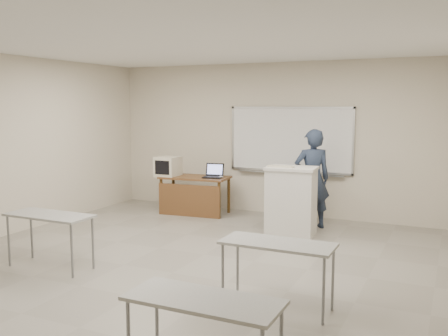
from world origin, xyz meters
The scene contains 10 objects.
floor centered at (0.00, 0.00, -0.01)m, with size 7.00×8.00×0.01m, color gray.
whiteboard centered at (0.30, 3.97, 1.48)m, with size 2.48×0.10×1.31m.
student_desks centered at (0.00, -1.35, 0.67)m, with size 4.40×2.20×0.73m.
instructor_desk centered at (-1.46, 3.19, 0.53)m, with size 1.36×0.68×0.75m.
podium centered at (0.80, 2.50, 0.58)m, with size 0.82×0.59×1.15m.
crt_monitor centered at (-2.01, 3.18, 0.94)m, with size 0.42×0.47×0.40m.
laptop centered at (-1.06, 3.34, 0.81)m, with size 0.37×0.34×0.27m.
mouse centered at (-0.91, 3.35, 0.77)m, with size 0.11×0.07×0.04m, color #A1A1A9.
keyboard centered at (0.65, 2.38, 1.16)m, with size 0.43×0.14×0.02m, color beige.
presenter centered at (0.98, 3.14, 0.88)m, with size 0.64×0.42×1.76m, color black.
Camera 1 is at (3.27, -5.39, 2.17)m, focal length 40.00 mm.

